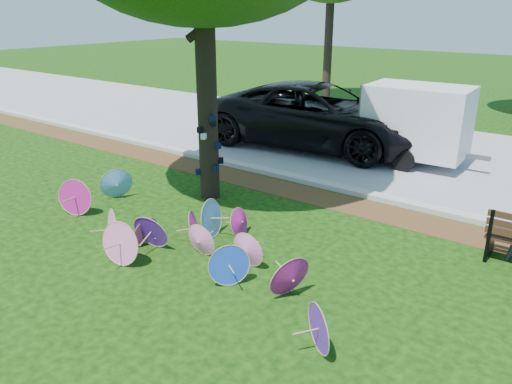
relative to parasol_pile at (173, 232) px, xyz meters
The scene contains 7 objects.
ground 0.83m from the parasol_pile, 62.66° to the right, with size 90.00×90.00×0.00m, color black.
mulch_strip 3.87m from the parasol_pile, 84.88° to the left, with size 90.00×1.00×0.01m, color #472D16.
curb 4.56m from the parasol_pile, 85.66° to the left, with size 90.00×0.30×0.12m, color #B7B5AD.
street 8.70m from the parasol_pile, 87.73° to the left, with size 90.00×8.00×0.01m, color gray.
parasol_pile is the anchor object (origin of this frame).
black_van 7.85m from the parasol_pile, 101.14° to the left, with size 3.19×6.93×1.93m, color black.
cargo_trailer 7.91m from the parasol_pile, 78.59° to the left, with size 2.64×1.67×2.45m, color silver.
Camera 1 is at (5.66, -4.93, 4.15)m, focal length 35.00 mm.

